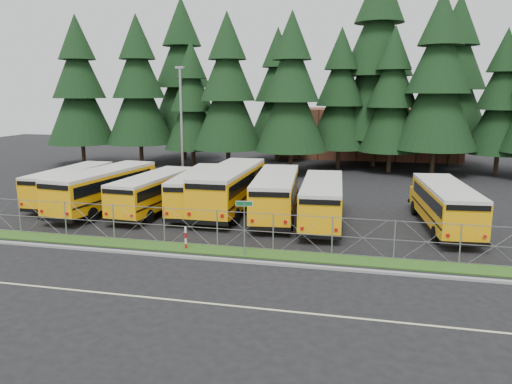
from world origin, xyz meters
The scene contains 30 objects.
ground centered at (0.00, 0.00, 0.00)m, with size 120.00×120.00×0.00m, color black.
curb centered at (0.00, -3.10, 0.06)m, with size 50.00×0.25×0.12m, color gray.
grass_verge centered at (0.00, -1.70, 0.03)m, with size 50.00×1.40×0.06m, color #1A4413.
road_lane_line centered at (0.00, -8.00, 0.01)m, with size 50.00×0.12×0.01m, color beige.
chainlink_fence centered at (0.00, -1.00, 1.00)m, with size 44.00×0.10×2.00m, color #979BA0, non-canonical shape.
brick_building centered at (6.00, 40.00, 3.00)m, with size 22.00×10.00×6.00m, color brown.
bus_0 centered at (-14.49, 6.72, 1.30)m, with size 2.34×9.93×2.60m, color #F2AF07, non-canonical shape.
bus_1 centered at (-10.94, 5.24, 1.45)m, with size 2.60×11.03×2.89m, color #F2AF07, non-canonical shape.
bus_2 centered at (-7.41, 5.48, 1.30)m, with size 2.35×9.95×2.61m, color #F2AF07, non-canonical shape.
bus_3 centered at (-4.56, 6.57, 1.36)m, with size 2.45×10.40×2.73m, color #F2AF07, non-canonical shape.
bus_4 centered at (-2.50, 6.89, 1.55)m, with size 2.78×11.79×3.09m, color #F2AF07, non-canonical shape.
bus_5 centered at (0.79, 6.13, 1.43)m, with size 2.57×10.87×2.85m, color #F2AF07, non-canonical shape.
bus_6 centered at (3.88, 5.11, 1.36)m, with size 2.46×10.41×2.73m, color #F2AF07, non-canonical shape.
bus_east centered at (11.06, 5.49, 1.36)m, with size 2.45×10.37×2.72m, color #F2AF07, non-canonical shape.
street_sign centered at (0.77, -2.13, 2.03)m, with size 0.83×0.55×2.81m.
striped_bollard centered at (-2.47, -1.79, 0.60)m, with size 0.11×0.11×1.20m, color #B20C0C.
light_standard centered at (-9.08, 14.69, 5.50)m, with size 0.70×0.35×10.14m.
conifer_0 centered at (-24.99, 24.86, 8.17)m, with size 7.39×7.39×16.35m, color black, non-canonical shape.
conifer_1 centered at (-18.60, 26.28, 8.19)m, with size 7.41×7.41×16.38m, color black, non-canonical shape.
conifer_2 centered at (-12.31, 26.03, 6.71)m, with size 6.07×6.07×13.42m, color black, non-canonical shape.
conifer_3 centered at (-7.74, 24.06, 7.96)m, with size 7.20×7.20×15.92m, color black, non-canonical shape.
conifer_4 centered at (-1.18, 23.74, 7.87)m, with size 7.11×7.11×15.73m, color black, non-canonical shape.
conifer_5 centered at (3.20, 28.72, 7.33)m, with size 6.63×6.63×14.67m, color black, non-canonical shape.
conifer_6 centered at (8.44, 27.30, 7.25)m, with size 6.56×6.56×14.51m, color black, non-canonical shape.
conifer_7 centered at (12.53, 26.06, 8.76)m, with size 7.92×7.92×17.53m, color black, non-canonical shape.
conifer_8 centered at (18.79, 28.12, 7.05)m, with size 6.38×6.38×14.11m, color black, non-canonical shape.
conifer_10 centered at (-15.80, 32.45, 9.52)m, with size 8.61×8.61×19.04m, color black, non-canonical shape.
conifer_11 centered at (-4.38, 33.36, 7.71)m, with size 6.97×6.97×15.42m, color black, non-canonical shape.
conifer_12 centered at (6.83, 31.13, 10.77)m, with size 9.74×9.74×21.54m, color black, non-canonical shape.
conifer_13 centered at (15.18, 33.89, 9.20)m, with size 8.32×8.32×18.40m, color black, non-canonical shape.
Camera 1 is at (6.78, -25.16, 8.02)m, focal length 35.00 mm.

